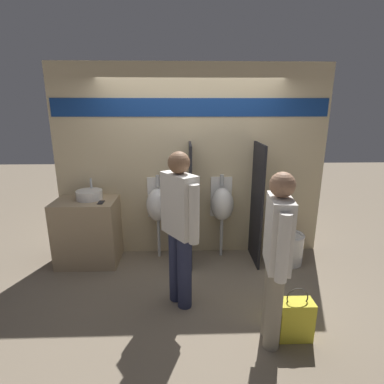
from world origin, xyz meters
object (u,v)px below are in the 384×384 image
(toilet, at_px, (287,241))
(person_with_lanyard, at_px, (277,254))
(urinal_near_counter, at_px, (158,205))
(person_in_vest, at_px, (180,224))
(sink_basin, at_px, (89,195))
(shopping_bag, at_px, (295,319))
(cell_phone, at_px, (101,202))
(urinal_far, at_px, (222,204))

(toilet, xyz_separation_m, person_with_lanyard, (-0.66, -1.53, 0.60))
(urinal_near_counter, bearing_deg, toilet, -5.67)
(person_in_vest, distance_m, person_with_lanyard, 1.04)
(sink_basin, height_order, shopping_bag, sink_basin)
(toilet, relative_size, person_with_lanyard, 0.57)
(person_with_lanyard, bearing_deg, shopping_bag, -76.09)
(shopping_bag, bearing_deg, cell_phone, 146.01)
(urinal_far, relative_size, person_in_vest, 0.70)
(shopping_bag, bearing_deg, sink_basin, 145.34)
(urinal_near_counter, bearing_deg, cell_phone, -160.43)
(sink_basin, distance_m, toilet, 2.83)
(urinal_far, bearing_deg, urinal_near_counter, 180.00)
(urinal_far, relative_size, person_with_lanyard, 0.74)
(toilet, height_order, person_with_lanyard, person_with_lanyard)
(urinal_near_counter, height_order, toilet, urinal_near_counter)
(person_with_lanyard, distance_m, shopping_bag, 0.73)
(urinal_far, distance_m, toilet, 1.05)
(shopping_bag, bearing_deg, urinal_near_counter, 129.71)
(urinal_near_counter, height_order, person_with_lanyard, person_with_lanyard)
(sink_basin, distance_m, shopping_bag, 2.92)
(sink_basin, relative_size, person_in_vest, 0.20)
(person_in_vest, bearing_deg, person_with_lanyard, -160.68)
(toilet, bearing_deg, person_in_vest, -148.35)
(shopping_bag, bearing_deg, urinal_far, 106.13)
(sink_basin, xyz_separation_m, toilet, (2.74, -0.10, -0.67))
(urinal_far, xyz_separation_m, toilet, (0.91, -0.18, -0.49))
(cell_phone, distance_m, urinal_far, 1.66)
(sink_basin, height_order, cell_phone, sink_basin)
(cell_phone, xyz_separation_m, urinal_far, (1.63, 0.26, -0.13))
(urinal_far, bearing_deg, shopping_bag, -73.87)
(urinal_near_counter, xyz_separation_m, shopping_bag, (1.40, -1.69, -0.59))
(cell_phone, height_order, urinal_far, urinal_far)
(urinal_far, height_order, toilet, urinal_far)
(urinal_far, xyz_separation_m, shopping_bag, (0.49, -1.69, -0.59))
(person_with_lanyard, bearing_deg, urinal_far, 16.35)
(cell_phone, xyz_separation_m, urinal_near_counter, (0.72, 0.26, -0.13))
(person_in_vest, bearing_deg, cell_phone, 15.43)
(sink_basin, xyz_separation_m, person_in_vest, (1.24, -1.03, -0.03))
(cell_phone, relative_size, urinal_far, 0.12)
(urinal_far, height_order, person_in_vest, person_in_vest)
(cell_phone, height_order, toilet, toilet)
(person_in_vest, bearing_deg, shopping_bag, -153.29)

